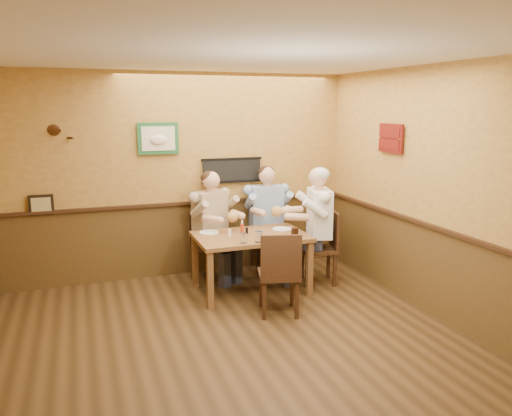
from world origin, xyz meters
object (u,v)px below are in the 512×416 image
(water_glass_left, at_px, (243,238))
(cola_tumbler, at_px, (295,232))
(diner_blue_polo, at_px, (266,223))
(chair_back_right, at_px, (266,237))
(diner_white_elder, at_px, (319,232))
(chair_right_end, at_px, (319,247))
(chair_near_side, at_px, (279,272))
(diner_tan_shirt, at_px, (210,231))
(chair_back_left, at_px, (211,245))
(water_glass_mid, at_px, (259,237))
(dining_table, at_px, (251,242))
(salt_shaker, at_px, (230,233))
(pepper_shaker, at_px, (247,231))
(hot_sauce_bottle, at_px, (242,230))

(water_glass_left, height_order, cola_tumbler, same)
(cola_tumbler, bearing_deg, diner_blue_polo, 88.09)
(chair_back_right, relative_size, diner_white_elder, 0.68)
(chair_right_end, relative_size, cola_tumbler, 8.24)
(diner_white_elder, bearing_deg, chair_near_side, -34.35)
(chair_right_end, relative_size, water_glass_left, 8.30)
(chair_back_right, height_order, diner_tan_shirt, diner_tan_shirt)
(chair_back_left, relative_size, diner_blue_polo, 0.69)
(diner_tan_shirt, height_order, water_glass_mid, diner_tan_shirt)
(dining_table, xyz_separation_m, diner_tan_shirt, (-0.36, 0.67, 0.01))
(chair_right_end, bearing_deg, chair_back_right, -135.03)
(dining_table, xyz_separation_m, water_glass_mid, (-0.03, -0.36, 0.16))
(chair_back_right, bearing_deg, salt_shaker, -131.08)
(dining_table, height_order, diner_white_elder, diner_white_elder)
(diner_white_elder, distance_m, cola_tumbler, 0.58)
(chair_near_side, xyz_separation_m, water_glass_mid, (-0.10, 0.40, 0.33))
(pepper_shaker, bearing_deg, chair_back_left, 117.96)
(chair_right_end, bearing_deg, diner_white_elder, 180.00)
(dining_table, bearing_deg, salt_shaker, -176.04)
(diner_white_elder, relative_size, water_glass_left, 11.85)
(hot_sauce_bottle, height_order, pepper_shaker, hot_sauce_bottle)
(chair_right_end, xyz_separation_m, salt_shaker, (-1.25, -0.03, 0.31))
(diner_blue_polo, distance_m, diner_white_elder, 0.90)
(salt_shaker, bearing_deg, chair_near_side, -64.28)
(chair_back_right, distance_m, diner_blue_polo, 0.20)
(dining_table, xyz_separation_m, diner_blue_polo, (0.51, 0.79, 0.02))
(chair_back_right, height_order, chair_near_side, chair_near_side)
(chair_back_left, bearing_deg, cola_tumbler, -74.31)
(water_glass_left, xyz_separation_m, hot_sauce_bottle, (0.08, 0.28, 0.03))
(chair_back_right, relative_size, hot_sauce_bottle, 5.22)
(pepper_shaker, bearing_deg, chair_back_right, 53.28)
(chair_back_right, relative_size, diner_tan_shirt, 0.71)
(chair_near_side, bearing_deg, diner_blue_polo, -90.84)
(diner_blue_polo, height_order, water_glass_mid, diner_blue_polo)
(diner_white_elder, bearing_deg, hot_sauce_bottle, -71.90)
(diner_white_elder, relative_size, salt_shaker, 14.55)
(salt_shaker, bearing_deg, chair_right_end, 1.15)
(cola_tumbler, height_order, pepper_shaker, cola_tumbler)
(diner_white_elder, bearing_deg, diner_tan_shirt, -101.67)
(chair_near_side, height_order, water_glass_mid, chair_near_side)
(chair_back_left, relative_size, hot_sauce_bottle, 5.17)
(chair_back_right, relative_size, salt_shaker, 9.85)
(chair_back_left, xyz_separation_m, diner_blue_polo, (0.86, 0.12, 0.21))
(diner_tan_shirt, distance_m, cola_tumbler, 1.28)
(dining_table, relative_size, cola_tumbler, 11.75)
(diner_white_elder, bearing_deg, water_glass_left, -58.78)
(dining_table, relative_size, chair_near_side, 1.43)
(hot_sauce_bottle, relative_size, pepper_shaker, 2.20)
(diner_white_elder, height_order, cola_tumbler, diner_white_elder)
(hot_sauce_bottle, bearing_deg, diner_white_elder, 3.10)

